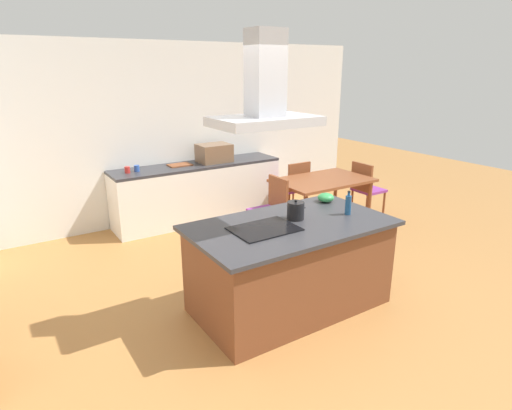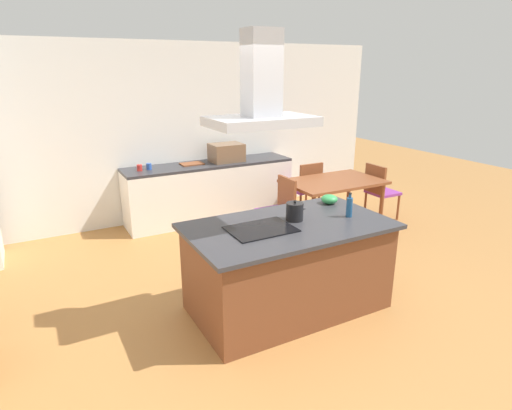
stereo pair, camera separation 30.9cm
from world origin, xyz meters
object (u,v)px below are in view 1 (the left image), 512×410
olive_oil_bottle (348,205)px  range_hood (265,96)px  chair_at_left_end (272,205)px  chair_at_right_end (366,186)px  countertop_microwave (214,153)px  dining_table (323,185)px  tea_kettle (296,211)px  mixing_bowl (326,198)px  coffee_mug_red (127,170)px  cooktop (264,229)px  cutting_board (180,165)px  chair_facing_back_wall (295,185)px  coffee_mug_blue (137,168)px

olive_oil_bottle → range_hood: (-0.95, 0.11, 1.10)m
chair_at_left_end → chair_at_right_end: (1.83, 0.00, 0.00)m
olive_oil_bottle → chair_at_right_end: olive_oil_bottle is taller
countertop_microwave → dining_table: bearing=-50.1°
tea_kettle → chair_at_right_end: bearing=29.9°
tea_kettle → mixing_bowl: 0.69m
coffee_mug_red → range_hood: 3.13m
chair_at_right_end → cooktop: bearing=-152.6°
mixing_bowl → cutting_board: mixing_bowl is taller
countertop_microwave → chair_at_right_end: 2.47m
cooktop → coffee_mug_red: bearing=97.8°
cutting_board → chair_at_right_end: (2.59, -1.37, -0.40)m
olive_oil_bottle → chair_at_right_end: 2.69m
cooktop → chair_at_left_end: cooktop is taller
tea_kettle → range_hood: range_hood is taller
range_hood → dining_table: bearing=36.7°
mixing_bowl → dining_table: mixing_bowl is taller
chair_at_right_end → range_hood: range_hood is taller
olive_oil_bottle → range_hood: bearing=173.7°
countertop_microwave → chair_facing_back_wall: 1.39m
tea_kettle → chair_at_right_end: 3.02m
tea_kettle → chair_at_right_end: (2.59, 1.49, -0.48)m
cutting_board → chair_at_left_end: 1.62m
dining_table → chair_facing_back_wall: size_ratio=1.57×
tea_kettle → range_hood: bearing=-170.4°
coffee_mug_red → coffee_mug_blue: same height
coffee_mug_red → dining_table: size_ratio=0.06×
cooktop → mixing_bowl: 1.10m
cooktop → mixing_bowl: size_ratio=3.31×
chair_at_left_end → dining_table: bearing=0.0°
chair_at_left_end → cooktop: bearing=-127.0°
olive_oil_bottle → countertop_microwave: size_ratio=0.49×
chair_at_right_end → range_hood: bearing=-152.6°
chair_at_right_end → chair_facing_back_wall: bearing=144.0°
coffee_mug_blue → tea_kettle: bearing=-76.6°
cooktop → chair_at_left_end: (1.17, 1.56, -0.40)m
mixing_bowl → cutting_board: (-0.63, 2.59, -0.04)m
mixing_bowl → chair_at_right_end: (1.96, 1.22, -0.44)m
countertop_microwave → chair_at_right_end: countertop_microwave is taller
cooktop → cutting_board: cutting_board is taller
dining_table → chair_at_left_end: 0.93m
coffee_mug_blue → chair_at_left_end: 2.01m
chair_at_left_end → coffee_mug_blue: bearing=136.8°
olive_oil_bottle → chair_at_right_end: bearing=39.0°
cutting_board → tea_kettle: bearing=-90.0°
mixing_bowl → range_hood: range_hood is taller
chair_at_right_end → range_hood: (-3.00, -1.56, 1.59)m
mixing_bowl → dining_table: (1.04, 1.22, -0.28)m
countertop_microwave → chair_facing_back_wall: bearing=-30.7°
tea_kettle → coffee_mug_red: bearing=106.1°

